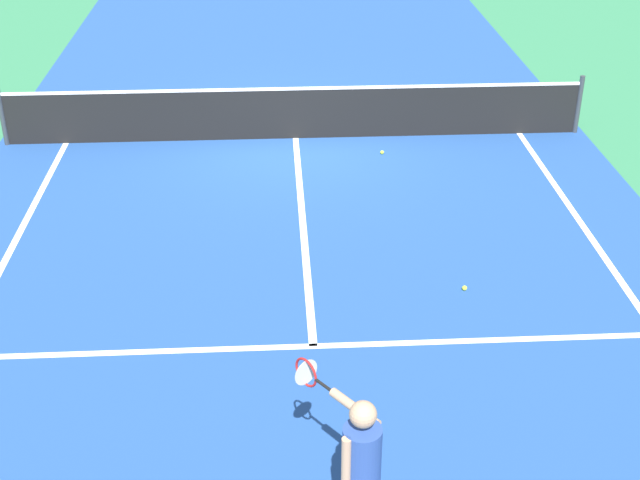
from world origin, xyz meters
name	(u,v)px	position (x,y,z in m)	size (l,w,h in m)	color
ground_plane	(296,138)	(0.00, 0.00, 0.00)	(60.00, 60.00, 0.00)	#337F51
court_surface_inbounds	(296,138)	(0.00, 0.00, 0.00)	(10.62, 24.40, 0.00)	#234C93
line_service_near	(313,346)	(0.00, -6.40, 0.00)	(8.22, 0.10, 0.01)	white
line_center_service	(303,219)	(0.00, -3.20, 0.00)	(0.10, 6.40, 0.01)	white
net	(295,112)	(0.00, 0.00, 0.49)	(10.38, 0.09, 1.07)	#33383D
player_near	(359,461)	(0.23, -9.39, 1.01)	(0.68, 1.09, 1.63)	#3F7247
tennis_ball_mid_court	(465,288)	(2.01, -5.29, 0.03)	(0.07, 0.07, 0.07)	#CCE033
tennis_ball_near_net	(382,152)	(1.48, -0.81, 0.03)	(0.07, 0.07, 0.07)	#CCE033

